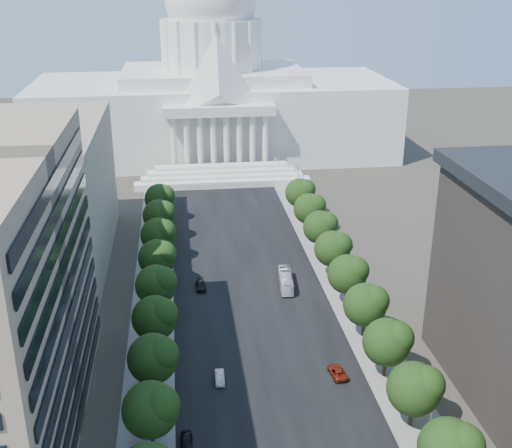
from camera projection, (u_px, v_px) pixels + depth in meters
name	position (u px, v px, depth m)	size (l,w,h in m)	color
road_asphalt	(243.00, 268.00, 138.43)	(30.00, 260.00, 0.01)	black
sidewalk_left	(154.00, 273.00, 136.23)	(8.00, 260.00, 0.02)	gray
sidewalk_right	(329.00, 263.00, 140.64)	(8.00, 260.00, 0.02)	gray
capitol	(213.00, 95.00, 218.48)	(120.00, 56.00, 73.00)	white
office_block_left_far	(14.00, 196.00, 136.53)	(38.00, 52.00, 30.00)	gray
tree_l_c	(153.00, 408.00, 84.05)	(7.79, 7.60, 9.97)	#33261C
tree_l_d	(155.00, 357.00, 95.11)	(7.79, 7.60, 9.97)	#33261C
tree_l_e	(156.00, 317.00, 106.17)	(7.79, 7.60, 9.97)	#33261C
tree_l_f	(158.00, 284.00, 117.23)	(7.79, 7.60, 9.97)	#33261C
tree_l_g	(159.00, 257.00, 128.29)	(7.79, 7.60, 9.97)	#33261C
tree_l_h	(159.00, 234.00, 139.35)	(7.79, 7.60, 9.97)	#33261C
tree_l_i	(160.00, 215.00, 150.41)	(7.79, 7.60, 9.97)	#33261C
tree_l_j	(161.00, 198.00, 161.47)	(7.79, 7.60, 9.97)	#33261C
tree_r_b	(452.00, 448.00, 77.16)	(7.79, 7.60, 9.97)	#33261C
tree_r_c	(417.00, 388.00, 88.22)	(7.79, 7.60, 9.97)	#33261C
tree_r_d	(389.00, 341.00, 99.28)	(7.79, 7.60, 9.97)	#33261C
tree_r_e	(367.00, 304.00, 110.34)	(7.79, 7.60, 9.97)	#33261C
tree_r_f	(349.00, 273.00, 121.40)	(7.79, 7.60, 9.97)	#33261C
tree_r_g	(334.00, 248.00, 132.46)	(7.79, 7.60, 9.97)	#33261C
tree_r_h	(322.00, 226.00, 143.52)	(7.79, 7.60, 9.97)	#33261C
tree_r_i	(311.00, 208.00, 154.58)	(7.79, 7.60, 9.97)	#33261C
tree_r_j	(301.00, 192.00, 165.64)	(7.79, 7.60, 9.97)	#33261C
streetlight_b	(430.00, 394.00, 87.89)	(2.61, 0.44, 9.00)	gray
streetlight_c	(375.00, 306.00, 110.94)	(2.61, 0.44, 9.00)	gray
streetlight_d	(340.00, 248.00, 133.98)	(2.61, 0.44, 9.00)	gray
streetlight_e	(315.00, 207.00, 157.02)	(2.61, 0.44, 9.00)	gray
streetlight_f	(296.00, 177.00, 180.06)	(2.61, 0.44, 9.00)	gray
car_dark_a	(187.00, 442.00, 86.51)	(1.65, 4.10, 1.40)	black
car_silver	(220.00, 378.00, 100.14)	(1.42, 4.08, 1.34)	#B2B6BA
car_red	(337.00, 372.00, 101.51)	(2.21, 4.79, 1.33)	maroon
car_dark_b	(201.00, 286.00, 129.23)	(1.91, 4.71, 1.37)	black
city_bus	(286.00, 280.00, 129.77)	(2.39, 10.20, 2.84)	silver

